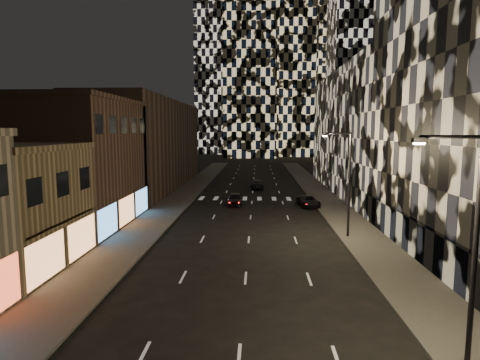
# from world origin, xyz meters

# --- Properties ---
(sidewalk_left) EXTENTS (4.00, 120.00, 0.15)m
(sidewalk_left) POSITION_xyz_m (-10.00, 50.00, 0.07)
(sidewalk_left) COLOR #47443F
(sidewalk_left) RESTS_ON ground
(sidewalk_right) EXTENTS (4.00, 120.00, 0.15)m
(sidewalk_right) POSITION_xyz_m (10.00, 50.00, 0.07)
(sidewalk_right) COLOR #47443F
(sidewalk_right) RESTS_ON ground
(curb_left) EXTENTS (0.20, 120.00, 0.15)m
(curb_left) POSITION_xyz_m (-7.90, 50.00, 0.07)
(curb_left) COLOR #4C4C47
(curb_left) RESTS_ON ground
(curb_right) EXTENTS (0.20, 120.00, 0.15)m
(curb_right) POSITION_xyz_m (7.90, 50.00, 0.07)
(curb_right) COLOR #4C4C47
(curb_right) RESTS_ON ground
(retail_brown) EXTENTS (10.00, 15.00, 12.00)m
(retail_brown) POSITION_xyz_m (-17.00, 33.50, 6.00)
(retail_brown) COLOR #503A2D
(retail_brown) RESTS_ON ground
(retail_filler_left) EXTENTS (10.00, 40.00, 14.00)m
(retail_filler_left) POSITION_xyz_m (-17.00, 60.00, 7.00)
(retail_filler_left) COLOR #503A2D
(retail_filler_left) RESTS_ON ground
(midrise_base) EXTENTS (0.60, 25.00, 3.00)m
(midrise_base) POSITION_xyz_m (12.30, 24.50, 1.50)
(midrise_base) COLOR #383838
(midrise_base) RESTS_ON ground
(midrise_filler_right) EXTENTS (16.00, 40.00, 18.00)m
(midrise_filler_right) POSITION_xyz_m (20.00, 57.00, 9.00)
(midrise_filler_right) COLOR #232326
(midrise_filler_right) RESTS_ON ground
(tower_right_mid) EXTENTS (20.00, 20.00, 100.00)m
(tower_right_mid) POSITION_xyz_m (35.00, 135.00, 50.00)
(tower_right_mid) COLOR black
(tower_right_mid) RESTS_ON ground
(tower_left_back) EXTENTS (24.00, 24.00, 120.00)m
(tower_left_back) POSITION_xyz_m (-12.00, 165.00, 60.00)
(tower_left_back) COLOR black
(tower_left_back) RESTS_ON ground
(tower_center_low) EXTENTS (18.00, 18.00, 95.00)m
(tower_center_low) POSITION_xyz_m (-2.00, 140.00, 47.50)
(tower_center_low) COLOR black
(tower_center_low) RESTS_ON ground
(streetlight_near) EXTENTS (2.55, 0.25, 9.00)m
(streetlight_near) POSITION_xyz_m (8.35, 10.00, 5.35)
(streetlight_near) COLOR black
(streetlight_near) RESTS_ON sidewalk_right
(streetlight_far) EXTENTS (2.55, 0.25, 9.00)m
(streetlight_far) POSITION_xyz_m (8.35, 30.00, 5.35)
(streetlight_far) COLOR black
(streetlight_far) RESTS_ON sidewalk_right
(car_dark_midlane) EXTENTS (1.87, 4.46, 1.51)m
(car_dark_midlane) POSITION_xyz_m (-2.07, 45.11, 0.75)
(car_dark_midlane) COLOR black
(car_dark_midlane) RESTS_ON ground
(car_dark_oncoming) EXTENTS (2.10, 5.03, 1.45)m
(car_dark_oncoming) POSITION_xyz_m (0.66, 59.57, 0.73)
(car_dark_oncoming) COLOR black
(car_dark_oncoming) RESTS_ON ground
(car_dark_rightlane) EXTENTS (2.78, 5.01, 1.33)m
(car_dark_rightlane) POSITION_xyz_m (7.00, 44.48, 0.66)
(car_dark_rightlane) COLOR black
(car_dark_rightlane) RESTS_ON ground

